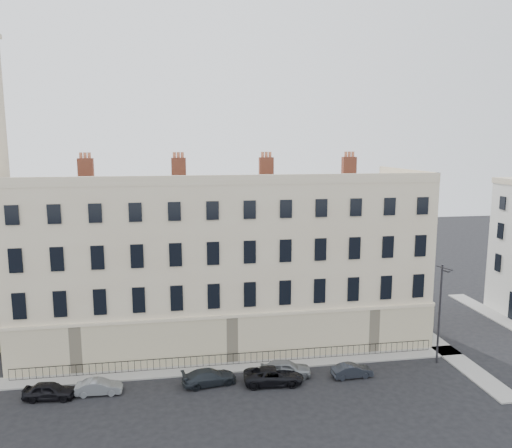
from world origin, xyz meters
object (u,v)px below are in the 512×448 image
object	(u,v)px
car_a	(49,391)
car_e	(286,369)
car_d	(274,376)
car_b	(99,387)
car_f	(352,371)
car_c	(209,377)
streetlamp	(440,310)

from	to	relation	value
car_a	car_e	bearing A→B (deg)	-82.68
car_a	car_d	bearing A→B (deg)	-85.80
car_a	car_d	distance (m)	16.47
car_b	car_f	xyz separation A→B (m)	(19.36, -0.54, -0.02)
car_c	streetlamp	xyz separation A→B (m)	(19.18, 0.55, 4.10)
car_b	car_a	bearing A→B (deg)	94.11
car_f	streetlamp	size ratio (longest dim) A/B	0.38
car_a	car_b	distance (m)	3.44
car_a	streetlamp	world-z (taller)	streetlamp
car_b	car_f	bearing A→B (deg)	-89.83
car_c	streetlamp	bearing A→B (deg)	-97.82
car_a	car_c	bearing A→B (deg)	-83.09
car_c	streetlamp	distance (m)	19.62
car_f	car_a	bearing A→B (deg)	86.56
car_b	car_f	size ratio (longest dim) A/B	1.03
car_c	car_d	bearing A→B (deg)	-107.24
car_a	car_b	bearing A→B (deg)	-82.03
car_f	streetlamp	distance (m)	9.06
car_a	streetlamp	distance (m)	31.02
car_a	car_f	xyz separation A→B (m)	(22.79, -0.40, -0.09)
car_c	car_e	xyz separation A→B (m)	(6.06, 0.26, 0.08)
car_a	car_f	distance (m)	22.79
car_f	streetlamp	xyz separation A→B (m)	(7.95, 1.21, 4.17)
car_b	car_e	size ratio (longest dim) A/B	0.83
car_d	car_e	world-z (taller)	car_e
car_e	streetlamp	xyz separation A→B (m)	(13.12, 0.28, 4.02)
car_b	car_e	distance (m)	14.20
car_b	car_c	world-z (taller)	car_c
car_d	car_e	size ratio (longest dim) A/B	1.15
car_c	car_d	size ratio (longest dim) A/B	0.90
car_d	streetlamp	distance (m)	14.90
car_d	car_f	world-z (taller)	car_d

